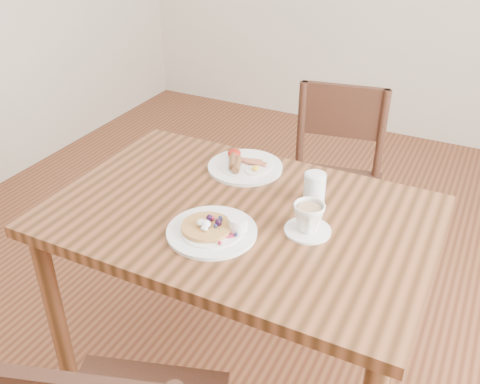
{
  "coord_description": "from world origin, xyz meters",
  "views": [
    {
      "loc": [
        0.64,
        -1.27,
        1.67
      ],
      "look_at": [
        0.0,
        0.0,
        0.82
      ],
      "focal_mm": 40.0,
      "sensor_mm": 36.0,
      "label": 1
    }
  ],
  "objects_px": {
    "dining_table": "(240,236)",
    "water_glass": "(314,189)",
    "pancake_plate": "(213,229)",
    "breakfast_plate": "(244,166)",
    "chair_far": "(333,178)",
    "teacup_saucer": "(308,219)"
  },
  "relations": [
    {
      "from": "dining_table",
      "to": "water_glass",
      "type": "relative_size",
      "value": 11.32
    },
    {
      "from": "pancake_plate",
      "to": "breakfast_plate",
      "type": "relative_size",
      "value": 1.0
    },
    {
      "from": "dining_table",
      "to": "water_glass",
      "type": "distance_m",
      "value": 0.29
    },
    {
      "from": "chair_far",
      "to": "water_glass",
      "type": "bearing_deg",
      "value": 90.81
    },
    {
      "from": "teacup_saucer",
      "to": "chair_far",
      "type": "bearing_deg",
      "value": 101.31
    },
    {
      "from": "chair_far",
      "to": "pancake_plate",
      "type": "height_order",
      "value": "chair_far"
    },
    {
      "from": "pancake_plate",
      "to": "teacup_saucer",
      "type": "relative_size",
      "value": 1.93
    },
    {
      "from": "breakfast_plate",
      "to": "water_glass",
      "type": "relative_size",
      "value": 2.55
    },
    {
      "from": "water_glass",
      "to": "breakfast_plate",
      "type": "bearing_deg",
      "value": 160.32
    },
    {
      "from": "dining_table",
      "to": "teacup_saucer",
      "type": "distance_m",
      "value": 0.27
    },
    {
      "from": "breakfast_plate",
      "to": "teacup_saucer",
      "type": "relative_size",
      "value": 1.93
    },
    {
      "from": "pancake_plate",
      "to": "teacup_saucer",
      "type": "distance_m",
      "value": 0.28
    },
    {
      "from": "dining_table",
      "to": "breakfast_plate",
      "type": "distance_m",
      "value": 0.3
    },
    {
      "from": "teacup_saucer",
      "to": "water_glass",
      "type": "distance_m",
      "value": 0.16
    },
    {
      "from": "chair_far",
      "to": "dining_table",
      "type": "bearing_deg",
      "value": 74.93
    },
    {
      "from": "breakfast_plate",
      "to": "pancake_plate",
      "type": "bearing_deg",
      "value": -76.28
    },
    {
      "from": "chair_far",
      "to": "water_glass",
      "type": "relative_size",
      "value": 8.3
    },
    {
      "from": "teacup_saucer",
      "to": "water_glass",
      "type": "xyz_separation_m",
      "value": [
        -0.04,
        0.16,
        0.01
      ]
    },
    {
      "from": "breakfast_plate",
      "to": "teacup_saucer",
      "type": "height_order",
      "value": "teacup_saucer"
    },
    {
      "from": "chair_far",
      "to": "pancake_plate",
      "type": "relative_size",
      "value": 3.26
    },
    {
      "from": "chair_far",
      "to": "water_glass",
      "type": "distance_m",
      "value": 0.72
    },
    {
      "from": "chair_far",
      "to": "breakfast_plate",
      "type": "xyz_separation_m",
      "value": [
        -0.19,
        -0.52,
        0.27
      ]
    }
  ]
}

